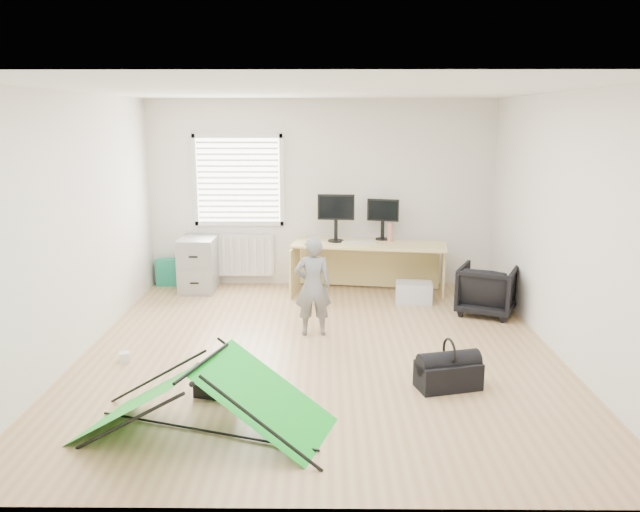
{
  "coord_description": "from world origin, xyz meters",
  "views": [
    {
      "loc": [
        0.06,
        -6.28,
        2.45
      ],
      "look_at": [
        0.0,
        0.4,
        0.95
      ],
      "focal_mm": 35.0,
      "sensor_mm": 36.0,
      "label": 1
    }
  ],
  "objects_px": {
    "storage_crate": "(414,292)",
    "office_chair": "(487,290)",
    "monitor_left": "(336,224)",
    "desk": "(369,269)",
    "thermos": "(390,232)",
    "person": "(313,286)",
    "laptop_bag": "(215,383)",
    "filing_cabinet": "(199,264)",
    "kite": "(204,398)",
    "monitor_right": "(383,225)",
    "duffel_bag": "(448,375)"
  },
  "relations": [
    {
      "from": "thermos",
      "to": "desk",
      "type": "bearing_deg",
      "value": -150.91
    },
    {
      "from": "storage_crate",
      "to": "monitor_left",
      "type": "bearing_deg",
      "value": 151.74
    },
    {
      "from": "person",
      "to": "storage_crate",
      "type": "relative_size",
      "value": 2.36
    },
    {
      "from": "person",
      "to": "duffel_bag",
      "type": "height_order",
      "value": "person"
    },
    {
      "from": "desk",
      "to": "filing_cabinet",
      "type": "relative_size",
      "value": 2.75
    },
    {
      "from": "thermos",
      "to": "storage_crate",
      "type": "height_order",
      "value": "thermos"
    },
    {
      "from": "laptop_bag",
      "to": "storage_crate",
      "type": "bearing_deg",
      "value": 70.73
    },
    {
      "from": "office_chair",
      "to": "laptop_bag",
      "type": "xyz_separation_m",
      "value": [
        -3.02,
        -2.46,
        -0.17
      ]
    },
    {
      "from": "kite",
      "to": "monitor_right",
      "type": "bearing_deg",
      "value": 85.55
    },
    {
      "from": "person",
      "to": "storage_crate",
      "type": "bearing_deg",
      "value": -140.51
    },
    {
      "from": "person",
      "to": "laptop_bag",
      "type": "relative_size",
      "value": 2.92
    },
    {
      "from": "office_chair",
      "to": "laptop_bag",
      "type": "bearing_deg",
      "value": 64.22
    },
    {
      "from": "desk",
      "to": "laptop_bag",
      "type": "bearing_deg",
      "value": -106.58
    },
    {
      "from": "monitor_right",
      "to": "duffel_bag",
      "type": "bearing_deg",
      "value": -69.24
    },
    {
      "from": "monitor_left",
      "to": "storage_crate",
      "type": "distance_m",
      "value": 1.45
    },
    {
      "from": "office_chair",
      "to": "desk",
      "type": "bearing_deg",
      "value": -7.34
    },
    {
      "from": "storage_crate",
      "to": "office_chair",
      "type": "bearing_deg",
      "value": -30.24
    },
    {
      "from": "monitor_left",
      "to": "thermos",
      "type": "distance_m",
      "value": 0.78
    },
    {
      "from": "filing_cabinet",
      "to": "person",
      "type": "distance_m",
      "value": 2.5
    },
    {
      "from": "laptop_bag",
      "to": "duffel_bag",
      "type": "distance_m",
      "value": 2.12
    },
    {
      "from": "filing_cabinet",
      "to": "duffel_bag",
      "type": "bearing_deg",
      "value": -47.39
    },
    {
      "from": "filing_cabinet",
      "to": "monitor_right",
      "type": "height_order",
      "value": "monitor_right"
    },
    {
      "from": "monitor_left",
      "to": "office_chair",
      "type": "relative_size",
      "value": 0.75
    },
    {
      "from": "desk",
      "to": "thermos",
      "type": "distance_m",
      "value": 0.6
    },
    {
      "from": "kite",
      "to": "thermos",
      "type": "bearing_deg",
      "value": 83.84
    },
    {
      "from": "kite",
      "to": "duffel_bag",
      "type": "distance_m",
      "value": 2.25
    },
    {
      "from": "office_chair",
      "to": "laptop_bag",
      "type": "height_order",
      "value": "office_chair"
    },
    {
      "from": "desk",
      "to": "monitor_right",
      "type": "xyz_separation_m",
      "value": [
        0.21,
        0.29,
        0.58
      ]
    },
    {
      "from": "kite",
      "to": "laptop_bag",
      "type": "height_order",
      "value": "kite"
    },
    {
      "from": "desk",
      "to": "filing_cabinet",
      "type": "xyz_separation_m",
      "value": [
        -2.42,
        0.16,
        0.02
      ]
    },
    {
      "from": "thermos",
      "to": "person",
      "type": "distance_m",
      "value": 2.16
    },
    {
      "from": "person",
      "to": "monitor_right",
      "type": "bearing_deg",
      "value": -120.28
    },
    {
      "from": "thermos",
      "to": "person",
      "type": "height_order",
      "value": "person"
    },
    {
      "from": "filing_cabinet",
      "to": "person",
      "type": "height_order",
      "value": "person"
    },
    {
      "from": "filing_cabinet",
      "to": "laptop_bag",
      "type": "distance_m",
      "value": 3.63
    },
    {
      "from": "filing_cabinet",
      "to": "thermos",
      "type": "relative_size",
      "value": 2.88
    },
    {
      "from": "desk",
      "to": "thermos",
      "type": "bearing_deg",
      "value": 37.72
    },
    {
      "from": "thermos",
      "to": "kite",
      "type": "xyz_separation_m",
      "value": [
        -1.86,
        -4.16,
        -0.56
      ]
    },
    {
      "from": "filing_cabinet",
      "to": "storage_crate",
      "type": "relative_size",
      "value": 1.59
    },
    {
      "from": "thermos",
      "to": "laptop_bag",
      "type": "distance_m",
      "value": 4.07
    },
    {
      "from": "office_chair",
      "to": "person",
      "type": "relative_size",
      "value": 0.6
    },
    {
      "from": "filing_cabinet",
      "to": "thermos",
      "type": "xyz_separation_m",
      "value": [
        2.73,
        0.01,
        0.47
      ]
    },
    {
      "from": "monitor_right",
      "to": "kite",
      "type": "xyz_separation_m",
      "value": [
        -1.76,
        -4.28,
        -0.64
      ]
    },
    {
      "from": "monitor_left",
      "to": "office_chair",
      "type": "distance_m",
      "value": 2.27
    },
    {
      "from": "desk",
      "to": "monitor_right",
      "type": "bearing_deg",
      "value": 63.01
    },
    {
      "from": "office_chair",
      "to": "thermos",
      "type": "bearing_deg",
      "value": -18.67
    },
    {
      "from": "office_chair",
      "to": "duffel_bag",
      "type": "bearing_deg",
      "value": 92.82
    },
    {
      "from": "person",
      "to": "office_chair",
      "type": "bearing_deg",
      "value": -164.58
    },
    {
      "from": "filing_cabinet",
      "to": "laptop_bag",
      "type": "height_order",
      "value": "filing_cabinet"
    },
    {
      "from": "office_chair",
      "to": "monitor_right",
      "type": "bearing_deg",
      "value": -19.26
    }
  ]
}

